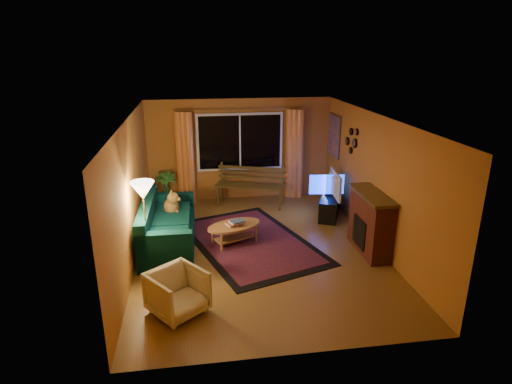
{
  "coord_description": "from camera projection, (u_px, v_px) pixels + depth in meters",
  "views": [
    {
      "loc": [
        -1.14,
        -7.31,
        3.68
      ],
      "look_at": [
        0.0,
        0.3,
        1.05
      ],
      "focal_mm": 30.0,
      "sensor_mm": 36.0,
      "label": 1
    }
  ],
  "objects": [
    {
      "name": "wall_right",
      "position": [
        376.0,
        181.0,
        8.1
      ],
      "size": [
        0.02,
        6.0,
        2.5
      ],
      "primitive_type": "cube",
      "color": "#B7702B",
      "rests_on": "ground"
    },
    {
      "name": "television",
      "position": [
        331.0,
        184.0,
        9.55
      ],
      "size": [
        0.23,
        0.99,
        0.56
      ],
      "primitive_type": "imported",
      "rotation": [
        0.0,
        0.0,
        1.46
      ],
      "color": "black",
      "rests_on": "tv_console"
    },
    {
      "name": "floor",
      "position": [
        258.0,
        249.0,
        8.19
      ],
      "size": [
        4.5,
        6.0,
        0.02
      ],
      "primitive_type": "cube",
      "color": "brown",
      "rests_on": "ground"
    },
    {
      "name": "window",
      "position": [
        240.0,
        142.0,
        10.48
      ],
      "size": [
        2.0,
        0.02,
        1.3
      ],
      "primitive_type": "cube",
      "color": "black",
      "rests_on": "wall_back"
    },
    {
      "name": "dog",
      "position": [
        171.0,
        204.0,
        8.6
      ],
      "size": [
        0.38,
        0.46,
        0.44
      ],
      "primitive_type": null,
      "rotation": [
        0.0,
        0.0,
        0.26
      ],
      "color": "olive",
      "rests_on": "sofa"
    },
    {
      "name": "ceiling",
      "position": [
        259.0,
        118.0,
        7.38
      ],
      "size": [
        4.5,
        6.0,
        0.02
      ],
      "primitive_type": "cube",
      "color": "white",
      "rests_on": "ground"
    },
    {
      "name": "floor_lamp",
      "position": [
        146.0,
        226.0,
        7.23
      ],
      "size": [
        0.35,
        0.35,
        1.59
      ],
      "primitive_type": "cylinder",
      "rotation": [
        0.0,
        0.0,
        0.41
      ],
      "color": "#BF8C3F",
      "rests_on": "ground"
    },
    {
      "name": "tv_console",
      "position": [
        330.0,
        206.0,
        9.72
      ],
      "size": [
        0.8,
        1.19,
        0.47
      ],
      "primitive_type": "cube",
      "rotation": [
        0.0,
        0.0,
        -0.41
      ],
      "color": "black",
      "rests_on": "ground"
    },
    {
      "name": "curtain_right",
      "position": [
        294.0,
        154.0,
        10.71
      ],
      "size": [
        0.36,
        0.36,
        2.24
      ],
      "primitive_type": "cylinder",
      "color": "orange",
      "rests_on": "ground"
    },
    {
      "name": "potted_plant",
      "position": [
        166.0,
        191.0,
        10.09
      ],
      "size": [
        0.54,
        0.54,
        0.9
      ],
      "primitive_type": "imported",
      "rotation": [
        0.0,
        0.0,
        -0.08
      ],
      "color": "#235B1E",
      "rests_on": "ground"
    },
    {
      "name": "painting",
      "position": [
        334.0,
        135.0,
        10.26
      ],
      "size": [
        0.04,
        0.76,
        0.96
      ],
      "primitive_type": "cube",
      "color": "orange",
      "rests_on": "wall_right"
    },
    {
      "name": "bench",
      "position": [
        250.0,
        196.0,
        10.35
      ],
      "size": [
        1.74,
        1.02,
        0.5
      ],
      "primitive_type": "cube",
      "rotation": [
        0.0,
        0.0,
        -0.34
      ],
      "color": "#463413",
      "rests_on": "ground"
    },
    {
      "name": "armchair",
      "position": [
        177.0,
        291.0,
        6.12
      ],
      "size": [
        0.97,
        0.96,
        0.73
      ],
      "primitive_type": "imported",
      "rotation": [
        0.0,
        0.0,
        0.65
      ],
      "color": "beige",
      "rests_on": "ground"
    },
    {
      "name": "wall_back",
      "position": [
        240.0,
        149.0,
        10.6
      ],
      "size": [
        4.5,
        0.02,
        2.5
      ],
      "primitive_type": "cube",
      "color": "#B7702B",
      "rests_on": "ground"
    },
    {
      "name": "mirror_cluster",
      "position": [
        351.0,
        139.0,
        9.14
      ],
      "size": [
        0.06,
        0.6,
        0.56
      ],
      "primitive_type": null,
      "color": "black",
      "rests_on": "wall_right"
    },
    {
      "name": "curtain_rod",
      "position": [
        240.0,
        110.0,
        10.18
      ],
      "size": [
        3.2,
        0.03,
        0.03
      ],
      "primitive_type": "cylinder",
      "rotation": [
        0.0,
        1.57,
        0.0
      ],
      "color": "#BF8C3F",
      "rests_on": "wall_back"
    },
    {
      "name": "rug",
      "position": [
        250.0,
        241.0,
        8.47
      ],
      "size": [
        2.95,
        3.7,
        0.02
      ],
      "primitive_type": "cube",
      "rotation": [
        0.0,
        0.0,
        0.32
      ],
      "color": "maroon",
      "rests_on": "ground"
    },
    {
      "name": "curtain_left",
      "position": [
        185.0,
        158.0,
        10.33
      ],
      "size": [
        0.36,
        0.36,
        2.24
      ],
      "primitive_type": "cylinder",
      "color": "orange",
      "rests_on": "ground"
    },
    {
      "name": "sofa",
      "position": [
        168.0,
        224.0,
        8.19
      ],
      "size": [
        1.0,
        2.25,
        0.9
      ],
      "primitive_type": "cube",
      "rotation": [
        0.0,
        0.0,
        -0.02
      ],
      "color": "black",
      "rests_on": "ground"
    },
    {
      "name": "wall_left",
      "position": [
        131.0,
        193.0,
        7.47
      ],
      "size": [
        0.02,
        6.0,
        2.5
      ],
      "primitive_type": "cube",
      "color": "#B7702B",
      "rests_on": "ground"
    },
    {
      "name": "fireplace",
      "position": [
        371.0,
        224.0,
        7.93
      ],
      "size": [
        0.4,
        1.2,
        1.1
      ],
      "primitive_type": "cube",
      "color": "maroon",
      "rests_on": "ground"
    },
    {
      "name": "coffee_table",
      "position": [
        234.0,
        234.0,
        8.36
      ],
      "size": [
        1.44,
        1.44,
        0.4
      ],
      "primitive_type": "cylinder",
      "rotation": [
        0.0,
        0.0,
        0.4
      ],
      "color": "#AC753D",
      "rests_on": "ground"
    }
  ]
}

